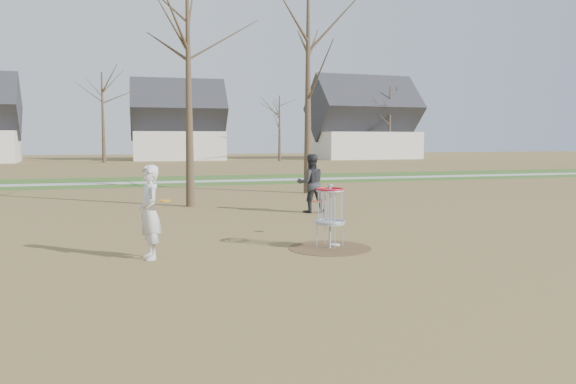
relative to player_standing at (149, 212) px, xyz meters
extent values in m
plane|color=brown|center=(3.78, 0.01, -0.93)|extent=(160.00, 160.00, 0.00)
cube|color=#2D5119|center=(3.78, 21.01, -0.92)|extent=(160.00, 8.00, 0.01)
cube|color=#9E9E99|center=(3.78, 20.01, -0.91)|extent=(160.00, 1.50, 0.01)
cylinder|color=#47331E|center=(3.78, 0.01, -0.92)|extent=(1.80, 1.80, 0.01)
imported|color=silver|center=(0.00, 0.00, 0.00)|extent=(0.57, 0.75, 1.85)
imported|color=#2D2D31|center=(5.30, 5.79, 0.02)|extent=(0.96, 0.78, 1.88)
cylinder|color=silver|center=(4.00, 0.26, -0.91)|extent=(0.22, 0.22, 0.02)
cylinder|color=red|center=(4.02, 1.60, -0.09)|extent=(0.22, 0.22, 0.05)
cylinder|color=orange|center=(0.29, -0.27, 0.25)|extent=(0.22, 0.22, 0.02)
cylinder|color=#9EA3AD|center=(3.78, 0.01, -0.25)|extent=(0.05, 0.05, 1.35)
cylinder|color=#9EA3AD|center=(3.78, 0.01, -0.38)|extent=(0.64, 0.64, 0.04)
torus|color=#9EA3AD|center=(3.78, 0.01, 0.32)|extent=(0.60, 0.60, 0.04)
torus|color=red|center=(3.78, 0.01, 0.36)|extent=(0.60, 0.60, 0.04)
cone|color=#382B1E|center=(1.78, 8.51, 2.82)|extent=(0.32, 0.32, 7.50)
cone|color=#382B1E|center=(7.28, 12.01, 3.32)|extent=(0.36, 0.36, 8.50)
cone|color=#382B1E|center=(-2.22, 48.01, 3.57)|extent=(0.40, 0.40, 9.00)
cone|color=#382B1E|center=(15.78, 47.01, 2.57)|extent=(0.32, 0.32, 7.00)
cone|color=#382B1E|center=(29.78, 49.01, 3.32)|extent=(0.38, 0.38, 8.50)
cube|color=silver|center=(5.78, 54.01, 0.67)|extent=(10.24, 7.34, 3.20)
pyramid|color=#2D2D33|center=(5.78, 54.01, 4.05)|extent=(10.74, 7.36, 3.55)
cube|color=silver|center=(27.78, 52.01, 0.67)|extent=(12.40, 8.62, 3.20)
pyramid|color=#2D2D33|center=(27.78, 52.01, 4.30)|extent=(13.00, 8.65, 4.06)
camera|label=1|loc=(-0.48, -11.20, 1.42)|focal=35.00mm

